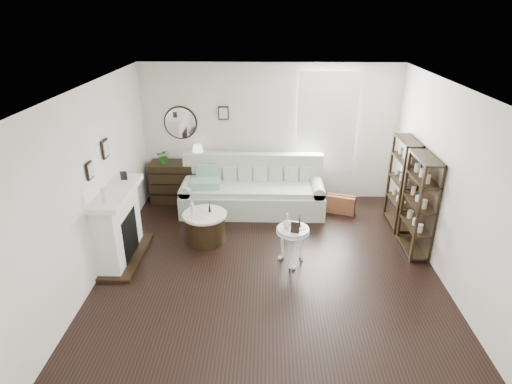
{
  "coord_description": "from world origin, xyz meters",
  "views": [
    {
      "loc": [
        -0.06,
        -5.44,
        3.67
      ],
      "look_at": [
        -0.22,
        0.8,
        0.93
      ],
      "focal_mm": 30.0,
      "sensor_mm": 36.0,
      "label": 1
    }
  ],
  "objects_px": {
    "sofa": "(253,193)",
    "dresser": "(182,182)",
    "pedestal_table": "(293,231)",
    "drum_table": "(205,227)"
  },
  "relations": [
    {
      "from": "sofa",
      "to": "dresser",
      "type": "distance_m",
      "value": 1.49
    },
    {
      "from": "dresser",
      "to": "pedestal_table",
      "type": "xyz_separation_m",
      "value": [
        2.11,
        -2.26,
        0.14
      ]
    },
    {
      "from": "dresser",
      "to": "drum_table",
      "type": "relative_size",
      "value": 1.66
    },
    {
      "from": "drum_table",
      "to": "pedestal_table",
      "type": "bearing_deg",
      "value": -24.04
    },
    {
      "from": "sofa",
      "to": "drum_table",
      "type": "relative_size",
      "value": 3.68
    },
    {
      "from": "drum_table",
      "to": "pedestal_table",
      "type": "xyz_separation_m",
      "value": [
        1.42,
        -0.63,
        0.29
      ]
    },
    {
      "from": "sofa",
      "to": "pedestal_table",
      "type": "relative_size",
      "value": 4.49
    },
    {
      "from": "dresser",
      "to": "drum_table",
      "type": "height_order",
      "value": "dresser"
    },
    {
      "from": "sofa",
      "to": "dresser",
      "type": "height_order",
      "value": "sofa"
    },
    {
      "from": "drum_table",
      "to": "pedestal_table",
      "type": "distance_m",
      "value": 1.58
    }
  ]
}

